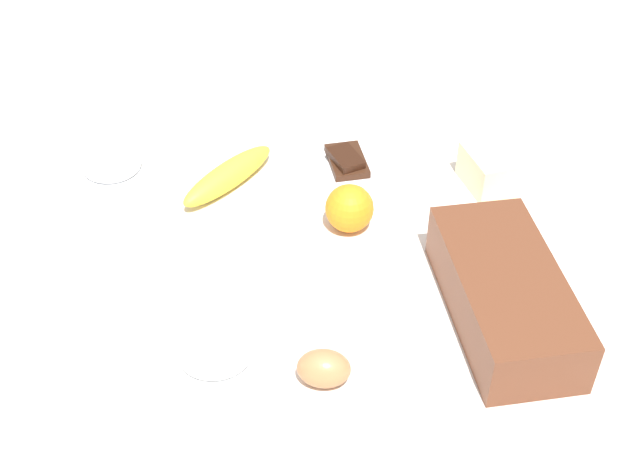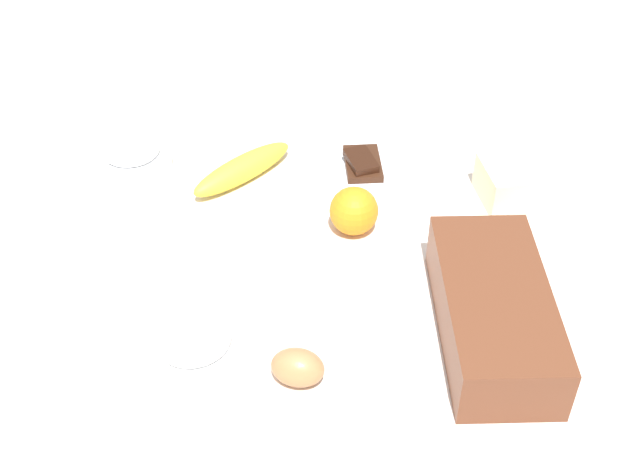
{
  "view_description": "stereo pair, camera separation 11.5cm",
  "coord_description": "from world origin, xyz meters",
  "px_view_note": "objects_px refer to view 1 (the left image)",
  "views": [
    {
      "loc": [
        0.86,
        -0.14,
        0.79
      ],
      "look_at": [
        0.0,
        0.0,
        0.04
      ],
      "focal_mm": 46.15,
      "sensor_mm": 36.0,
      "label": 1
    },
    {
      "loc": [
        0.87,
        -0.02,
        0.79
      ],
      "look_at": [
        0.0,
        0.0,
        0.04
      ],
      "focal_mm": 46.15,
      "sensor_mm": 36.0,
      "label": 2
    }
  ],
  "objects_px": {
    "egg_near_butter": "(324,368)",
    "orange_fruit": "(349,208)",
    "butter_block": "(488,170)",
    "flour_bowl": "(217,359)",
    "loaf_pan": "(505,293)",
    "sugar_bowl": "(114,173)",
    "chocolate_plate": "(347,164)",
    "banana": "(228,175)"
  },
  "relations": [
    {
      "from": "orange_fruit",
      "to": "butter_block",
      "type": "bearing_deg",
      "value": 105.97
    },
    {
      "from": "banana",
      "to": "butter_block",
      "type": "xyz_separation_m",
      "value": [
        0.06,
        0.4,
        0.01
      ]
    },
    {
      "from": "butter_block",
      "to": "loaf_pan",
      "type": "bearing_deg",
      "value": -13.92
    },
    {
      "from": "flour_bowl",
      "to": "egg_near_butter",
      "type": "height_order",
      "value": "flour_bowl"
    },
    {
      "from": "banana",
      "to": "butter_block",
      "type": "height_order",
      "value": "butter_block"
    },
    {
      "from": "loaf_pan",
      "to": "butter_block",
      "type": "distance_m",
      "value": 0.28
    },
    {
      "from": "loaf_pan",
      "to": "butter_block",
      "type": "xyz_separation_m",
      "value": [
        -0.27,
        0.07,
        -0.01
      ]
    },
    {
      "from": "loaf_pan",
      "to": "sugar_bowl",
      "type": "xyz_separation_m",
      "value": [
        -0.36,
        -0.51,
        -0.01
      ]
    },
    {
      "from": "sugar_bowl",
      "to": "chocolate_plate",
      "type": "relative_size",
      "value": 0.93
    },
    {
      "from": "egg_near_butter",
      "to": "chocolate_plate",
      "type": "distance_m",
      "value": 0.43
    },
    {
      "from": "loaf_pan",
      "to": "orange_fruit",
      "type": "bearing_deg",
      "value": -142.23
    },
    {
      "from": "sugar_bowl",
      "to": "orange_fruit",
      "type": "relative_size",
      "value": 1.71
    },
    {
      "from": "orange_fruit",
      "to": "egg_near_butter",
      "type": "height_order",
      "value": "orange_fruit"
    },
    {
      "from": "sugar_bowl",
      "to": "egg_near_butter",
      "type": "bearing_deg",
      "value": 30.93
    },
    {
      "from": "orange_fruit",
      "to": "egg_near_butter",
      "type": "xyz_separation_m",
      "value": [
        0.28,
        -0.08,
        -0.01
      ]
    },
    {
      "from": "banana",
      "to": "egg_near_butter",
      "type": "distance_m",
      "value": 0.42
    },
    {
      "from": "sugar_bowl",
      "to": "butter_block",
      "type": "xyz_separation_m",
      "value": [
        0.09,
        0.57,
        0.0
      ]
    },
    {
      "from": "banana",
      "to": "egg_near_butter",
      "type": "height_order",
      "value": "egg_near_butter"
    },
    {
      "from": "egg_near_butter",
      "to": "orange_fruit",
      "type": "bearing_deg",
      "value": 163.41
    },
    {
      "from": "chocolate_plate",
      "to": "orange_fruit",
      "type": "bearing_deg",
      "value": -9.08
    },
    {
      "from": "flour_bowl",
      "to": "sugar_bowl",
      "type": "distance_m",
      "value": 0.43
    },
    {
      "from": "flour_bowl",
      "to": "sugar_bowl",
      "type": "height_order",
      "value": "flour_bowl"
    },
    {
      "from": "banana",
      "to": "egg_near_butter",
      "type": "relative_size",
      "value": 2.91
    },
    {
      "from": "sugar_bowl",
      "to": "butter_block",
      "type": "height_order",
      "value": "butter_block"
    },
    {
      "from": "loaf_pan",
      "to": "flour_bowl",
      "type": "relative_size",
      "value": 2.26
    },
    {
      "from": "banana",
      "to": "butter_block",
      "type": "bearing_deg",
      "value": 81.15
    },
    {
      "from": "banana",
      "to": "orange_fruit",
      "type": "bearing_deg",
      "value": 52.58
    },
    {
      "from": "loaf_pan",
      "to": "chocolate_plate",
      "type": "relative_size",
      "value": 2.16
    },
    {
      "from": "sugar_bowl",
      "to": "chocolate_plate",
      "type": "distance_m",
      "value": 0.37
    },
    {
      "from": "flour_bowl",
      "to": "orange_fruit",
      "type": "relative_size",
      "value": 1.74
    },
    {
      "from": "flour_bowl",
      "to": "egg_near_butter",
      "type": "bearing_deg",
      "value": 76.67
    },
    {
      "from": "flour_bowl",
      "to": "butter_block",
      "type": "bearing_deg",
      "value": 125.68
    },
    {
      "from": "loaf_pan",
      "to": "sugar_bowl",
      "type": "height_order",
      "value": "loaf_pan"
    },
    {
      "from": "loaf_pan",
      "to": "orange_fruit",
      "type": "relative_size",
      "value": 3.94
    },
    {
      "from": "banana",
      "to": "chocolate_plate",
      "type": "xyz_separation_m",
      "value": [
        -0.01,
        0.19,
        -0.01
      ]
    },
    {
      "from": "chocolate_plate",
      "to": "egg_near_butter",
      "type": "bearing_deg",
      "value": -14.12
    },
    {
      "from": "butter_block",
      "to": "flour_bowl",
      "type": "bearing_deg",
      "value": -54.32
    },
    {
      "from": "butter_block",
      "to": "egg_near_butter",
      "type": "height_order",
      "value": "butter_block"
    },
    {
      "from": "flour_bowl",
      "to": "egg_near_butter",
      "type": "distance_m",
      "value": 0.13
    },
    {
      "from": "flour_bowl",
      "to": "banana",
      "type": "bearing_deg",
      "value": 173.87
    },
    {
      "from": "loaf_pan",
      "to": "orange_fruit",
      "type": "distance_m",
      "value": 0.26
    },
    {
      "from": "flour_bowl",
      "to": "chocolate_plate",
      "type": "bearing_deg",
      "value": 149.45
    }
  ]
}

